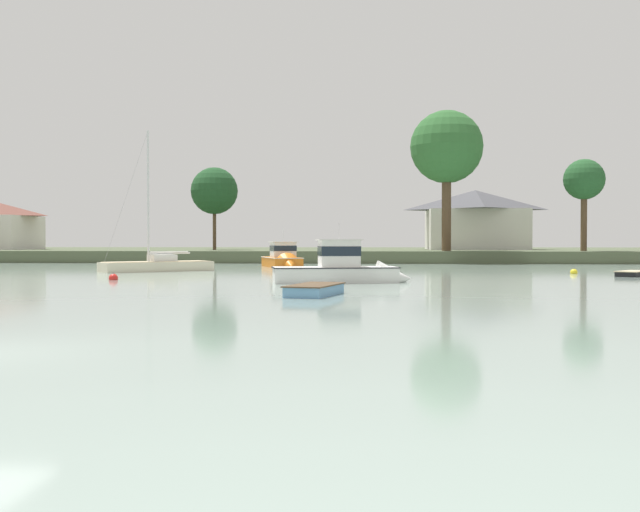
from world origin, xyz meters
The scene contains 13 objects.
far_shore_bank centered at (0.00, 75.18, 0.57)m, with size 182.19×40.35×1.13m, color #4C563D.
sailboat_cream centered at (-7.41, 37.03, 0.21)m, with size 7.34×6.45×10.07m.
cruiser_white centered at (6.22, 24.50, 0.48)m, with size 7.39×3.39×3.78m.
dinghy_black centered at (22.89, 32.37, 0.11)m, with size 2.71×2.99×0.44m.
cruiser_orange centered at (0.30, 45.48, 0.44)m, with size 4.24×7.20×3.90m.
dinghy_skyblue centered at (5.23, 15.46, 0.15)m, with size 2.29×3.75×0.60m.
mooring_buoy_red centered at (-6.54, 25.98, 0.09)m, with size 0.49×0.49×0.55m.
mooring_buoy_yellow centered at (20.26, 35.50, 0.08)m, with size 0.46×0.46×0.52m.
mooring_buoy_white centered at (-9.90, 44.25, 0.09)m, with size 0.50×0.50×0.56m.
shore_tree_center_right centered at (27.07, 58.44, 7.73)m, with size 3.80×3.80×8.63m.
shore_tree_left centered at (-9.53, 65.17, 7.39)m, with size 4.99×4.99×8.77m.
shore_tree_left_mid centered at (14.29, 58.44, 10.91)m, with size 6.90×6.90×13.34m.
cottage_behind_trees centered at (18.64, 70.79, 4.54)m, with size 11.37×10.29×6.58m.
Camera 1 is at (7.59, -13.42, 2.14)m, focal length 42.04 mm.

